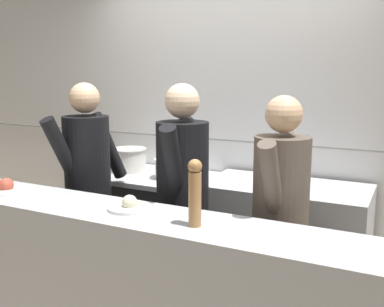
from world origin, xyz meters
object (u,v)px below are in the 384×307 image
Objects in this scene: plated_dish_main at (6,188)px; plated_dish_appetiser at (130,206)px; sauce_pot at (171,168)px; chef_head_cook at (88,182)px; oven_range at (149,222)px; pepper_mill at (195,192)px; stock_pot at (129,159)px; chef_line at (280,217)px; chef_sous at (183,198)px; mixing_bowl_steel at (286,180)px.

plated_dish_main reaches higher than plated_dish_appetiser.
chef_head_cook reaches higher than sauce_pot.
pepper_mill is at bearing -49.53° from oven_range.
stock_pot is at bearing 85.68° from plated_dish_main.
chef_line reaches higher than pepper_mill.
chef_sous is (-0.37, 0.55, -0.22)m from pepper_mill.
plated_dish_appetiser is at bearing 2.77° from plated_dish_main.
chef_sous reaches higher than stock_pot.
pepper_mill is 0.21× the size of chef_sous.
stock_pot is 1.75m from chef_line.
chef_sous is (0.71, -0.71, 0.50)m from oven_range.
plated_dish_appetiser is (0.84, -1.21, 0.02)m from stock_pot.
plated_dish_appetiser is at bearing -113.31° from chef_sous.
plated_dish_main reaches higher than sauce_pot.
oven_range is 0.58m from sauce_pot.
mixing_bowl_steel is 1.12× the size of plated_dish_appetiser.
plated_dish_main is (-0.56, -1.19, 0.04)m from sauce_pot.
oven_range is 1.38m from plated_dish_main.
chef_line is (1.68, 0.51, -0.10)m from plated_dish_main.
oven_range is 4.02× the size of mixing_bowl_steel.
pepper_mill is 0.70m from chef_sous.
plated_dish_main is at bearing 178.49° from pepper_mill.
stock_pot is 1.19m from chef_sous.
sauce_pot is 1.31m from plated_dish_main.
sauce_pot is 0.82× the size of pepper_mill.
mixing_bowl_steel is at bearing 63.59° from plated_dish_appetiser.
plated_dish_main is 0.94m from plated_dish_appetiser.
chef_line is (0.29, 0.55, -0.25)m from pepper_mill.
plated_dish_main is 1.15m from chef_sous.
sauce_pot is at bearing 124.11° from pepper_mill.
chef_sous is at bearing -125.08° from mixing_bowl_steel.
pepper_mill is at bearing -44.89° from stock_pot.
pepper_mill reaches higher than stock_pot.
chef_head_cook is (-1.32, -0.65, -0.02)m from mixing_bowl_steel.
oven_range is at bearing 130.47° from pepper_mill.
chef_line is at bearing -31.22° from sauce_pot.
stock_pot is at bearing 154.86° from chef_line.
pepper_mill is at bearing -12.71° from chef_head_cook.
sauce_pot is 0.96m from mixing_bowl_steel.
chef_head_cook is 0.83m from chef_sous.
oven_range is 4.10× the size of plated_dish_main.
plated_dish_main is at bearing -115.27° from sauce_pot.
chef_line is at bearing -77.50° from mixing_bowl_steel.
chef_sous is (1.03, 0.52, -0.06)m from plated_dish_main.
plated_dish_main is 0.79× the size of pepper_mill.
plated_dish_main is 0.17× the size of chef_line.
plated_dish_main is at bearing -163.07° from chef_line.
plated_dish_appetiser is at bearing -71.83° from sauce_pot.
chef_sous is 1.04× the size of chef_line.
pepper_mill is 0.67m from chef_line.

